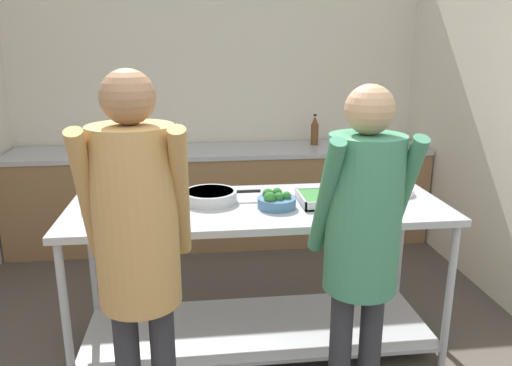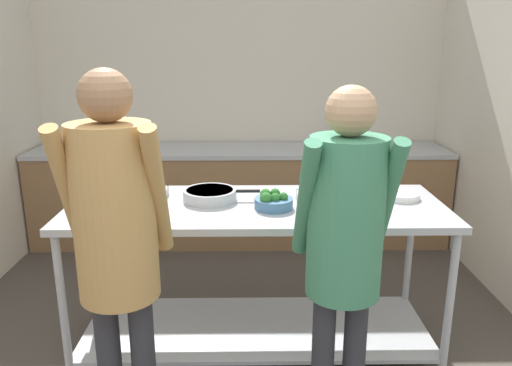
% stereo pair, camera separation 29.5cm
% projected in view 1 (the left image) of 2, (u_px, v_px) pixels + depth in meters
% --- Properties ---
extents(wall_rear, '(3.97, 0.06, 2.65)m').
position_uv_depth(wall_rear, '(218.00, 98.00, 4.82)').
color(wall_rear, beige).
rests_on(wall_rear, ground_plane).
extents(back_counter, '(3.81, 0.65, 0.89)m').
position_uv_depth(back_counter, '(222.00, 195.00, 4.70)').
color(back_counter, olive).
rests_on(back_counter, ground_plane).
extents(serving_counter, '(2.18, 0.80, 0.93)m').
position_uv_depth(serving_counter, '(258.00, 252.00, 2.97)').
color(serving_counter, '#ADAFB5').
rests_on(serving_counter, ground_plane).
extents(serving_tray_roast, '(0.45, 0.27, 0.05)m').
position_uv_depth(serving_tray_roast, '(126.00, 201.00, 2.87)').
color(serving_tray_roast, '#ADAFB5').
rests_on(serving_tray_roast, serving_counter).
extents(sauce_pan, '(0.46, 0.32, 0.07)m').
position_uv_depth(sauce_pan, '(210.00, 196.00, 2.92)').
color(sauce_pan, '#ADAFB5').
rests_on(sauce_pan, serving_counter).
extents(broccoli_bowl, '(0.22, 0.22, 0.11)m').
position_uv_depth(broccoli_bowl, '(276.00, 201.00, 2.82)').
color(broccoli_bowl, '#3D668C').
rests_on(broccoli_bowl, serving_counter).
extents(serving_tray_vegetables, '(0.48, 0.29, 0.05)m').
position_uv_depth(serving_tray_vegetables, '(340.00, 198.00, 2.91)').
color(serving_tray_vegetables, '#ADAFB5').
rests_on(serving_tray_vegetables, serving_counter).
extents(plate_stack, '(0.23, 0.23, 0.04)m').
position_uv_depth(plate_stack, '(395.00, 191.00, 3.08)').
color(plate_stack, white).
rests_on(plate_stack, serving_counter).
extents(guest_serving_left, '(0.44, 0.34, 1.67)m').
position_uv_depth(guest_serving_left, '(362.00, 230.00, 2.19)').
color(guest_serving_left, '#2D2D33').
rests_on(guest_serving_left, ground_plane).
extents(guest_serving_right, '(0.43, 0.33, 1.74)m').
position_uv_depth(guest_serving_right, '(137.00, 236.00, 1.99)').
color(guest_serving_right, '#2D2D33').
rests_on(guest_serving_right, ground_plane).
extents(water_bottle, '(0.07, 0.07, 0.29)m').
position_uv_depth(water_bottle, '(315.00, 131.00, 4.73)').
color(water_bottle, brown).
rests_on(water_bottle, back_counter).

